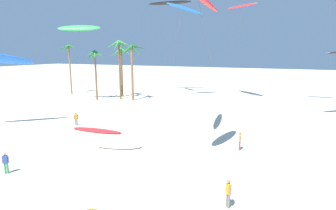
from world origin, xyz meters
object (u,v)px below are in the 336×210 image
(grounded_kite_2, at_px, (118,146))
(palm_tree_2, at_px, (95,58))
(palm_tree_4, at_px, (132,56))
(flying_kite_3, at_px, (170,3))
(grounded_kite_1, at_px, (97,130))
(person_far_watcher, at_px, (6,162))
(flying_kite_6, at_px, (79,28))
(palm_tree_0, at_px, (69,53))
(palm_tree_3, at_px, (119,50))
(flying_kite_7, at_px, (185,9))
(person_mid_field, at_px, (76,118))
(flying_kite_4, at_px, (241,6))
(person_foreground_walker, at_px, (240,140))
(palm_tree_1, at_px, (121,57))
(person_near_left, at_px, (228,192))

(grounded_kite_2, bearing_deg, palm_tree_2, 132.64)
(palm_tree_4, bearing_deg, grounded_kite_2, -61.67)
(flying_kite_3, relative_size, grounded_kite_1, 3.05)
(person_far_watcher, bearing_deg, palm_tree_2, 116.68)
(flying_kite_6, distance_m, grounded_kite_2, 28.70)
(grounded_kite_2, bearing_deg, flying_kite_6, 138.17)
(palm_tree_0, height_order, palm_tree_3, palm_tree_3)
(flying_kite_7, xyz_separation_m, person_mid_field, (-5.08, -23.21, -15.47))
(palm_tree_0, distance_m, flying_kite_4, 35.10)
(grounded_kite_2, relative_size, person_far_watcher, 2.80)
(flying_kite_6, height_order, flying_kite_7, flying_kite_7)
(flying_kite_7, bearing_deg, person_foreground_walker, -58.70)
(palm_tree_0, xyz_separation_m, palm_tree_2, (9.68, -3.68, -1.01))
(palm_tree_1, bearing_deg, grounded_kite_1, -63.29)
(person_near_left, bearing_deg, person_far_watcher, -171.96)
(palm_tree_1, relative_size, flying_kite_3, 0.50)
(palm_tree_1, bearing_deg, palm_tree_0, -173.68)
(palm_tree_2, relative_size, palm_tree_4, 0.90)
(grounded_kite_1, height_order, person_foreground_walker, person_foreground_walker)
(flying_kite_4, bearing_deg, palm_tree_2, -155.25)
(grounded_kite_2, height_order, person_far_watcher, person_far_watcher)
(flying_kite_4, relative_size, flying_kite_7, 0.98)
(palm_tree_2, bearing_deg, flying_kite_4, 24.75)
(flying_kite_6, bearing_deg, person_mid_field, -51.61)
(palm_tree_3, distance_m, person_near_left, 39.27)
(palm_tree_0, distance_m, person_foreground_walker, 43.80)
(flying_kite_3, height_order, grounded_kite_2, flying_kite_3)
(person_foreground_walker, bearing_deg, palm_tree_2, 150.94)
(palm_tree_1, bearing_deg, flying_kite_4, 15.44)
(grounded_kite_2, bearing_deg, flying_kite_4, 79.98)
(flying_kite_7, relative_size, person_mid_field, 10.88)
(grounded_kite_2, height_order, person_foreground_walker, person_foreground_walker)
(palm_tree_1, xyz_separation_m, person_foreground_walker, (26.45, -20.96, -6.77))
(palm_tree_1, distance_m, flying_kite_3, 15.46)
(palm_tree_0, xyz_separation_m, grounded_kite_2, (27.94, -23.52, -8.43))
(palm_tree_3, distance_m, person_far_watcher, 33.10)
(person_foreground_walker, bearing_deg, palm_tree_1, 141.61)
(person_foreground_walker, bearing_deg, grounded_kite_1, -177.91)
(grounded_kite_1, bearing_deg, palm_tree_2, 128.39)
(palm_tree_3, distance_m, grounded_kite_1, 23.09)
(flying_kite_7, xyz_separation_m, person_near_left, (15.35, -33.29, -15.41))
(palm_tree_1, bearing_deg, palm_tree_2, -114.30)
(palm_tree_0, relative_size, palm_tree_4, 1.02)
(palm_tree_2, height_order, grounded_kite_2, palm_tree_2)
(palm_tree_1, relative_size, palm_tree_3, 0.88)
(flying_kite_3, distance_m, grounded_kite_2, 39.52)
(person_near_left, bearing_deg, palm_tree_2, 139.22)
(flying_kite_3, xyz_separation_m, flying_kite_7, (5.59, -6.08, -2.32))
(palm_tree_0, bearing_deg, person_mid_field, -45.41)
(palm_tree_2, bearing_deg, grounded_kite_1, -51.61)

